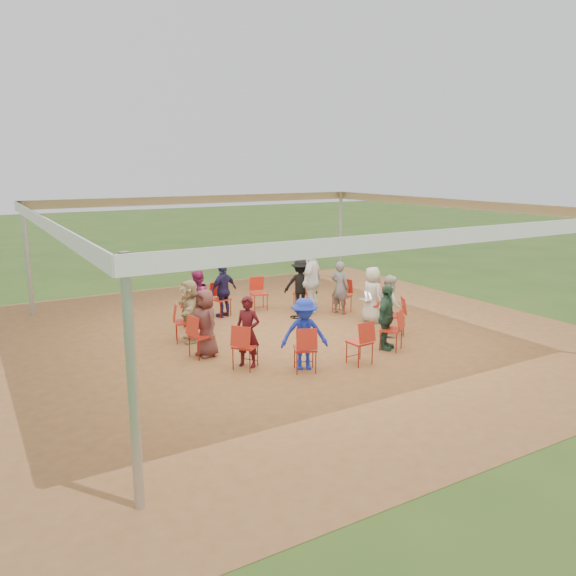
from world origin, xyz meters
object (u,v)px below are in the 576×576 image
person_seated_1 (340,288)px  chair_5 (193,309)px  chair_0 (376,304)px  chair_3 (259,294)px  person_seated_8 (304,334)px  chair_7 (201,336)px  chair_10 (360,342)px  person_seated_9 (386,317)px  chair_6 (184,322)px  laptop (367,297)px  person_seated_3 (224,290)px  chair_4 (221,299)px  chair_9 (305,349)px  person_seated_0 (372,295)px  standing_person (312,281)px  person_seated_10 (390,305)px  cable_coil (296,317)px  person_seated_5 (189,311)px  person_seated_6 (206,323)px  chair_11 (391,330)px  chair_12 (395,316)px  person_seated_7 (248,332)px  person_seated_2 (301,284)px  chair_1 (342,296)px  chair_2 (301,293)px  chair_8 (245,346)px  person_seated_4 (197,299)px

person_seated_1 → chair_5: bearing=54.4°
chair_0 → chair_3: same height
person_seated_8 → chair_7: bearing=155.1°
chair_10 → person_seated_9: 1.18m
chair_6 → laptop: 4.57m
person_seated_3 → person_seated_9: size_ratio=1.00×
chair_4 → person_seated_9: bearing=96.7°
chair_9 → person_seated_3: (0.29, 4.45, 0.26)m
person_seated_0 → standing_person: (-0.88, 1.44, 0.19)m
chair_9 → person_seated_10: 3.17m
chair_4 → person_seated_10: 4.46m
person_seated_8 → laptop: 3.69m
chair_10 → standing_person: size_ratio=0.50×
chair_10 → cable_coil: 3.70m
chair_6 → chair_7: size_ratio=1.00×
chair_10 → person_seated_5: person_seated_5 is taller
chair_10 → chair_7: bearing=138.5°
chair_6 → person_seated_6: (0.05, -1.14, 0.26)m
chair_11 → standing_person: 3.43m
chair_7 → person_seated_6: (0.12, 0.02, 0.26)m
chair_12 → person_seated_1: (0.02, 2.22, 0.26)m
person_seated_10 → person_seated_7: bearing=124.6°
chair_12 → person_seated_2: person_seated_2 is taller
chair_1 → person_seated_10: (-0.23, -2.20, 0.26)m
chair_0 → person_seated_9: 2.23m
chair_12 → person_seated_9: 1.18m
person_seated_6 → chair_7: bearing=-90.0°
chair_1 → person_seated_0: 1.18m
chair_12 → person_seated_6: (-4.38, 0.83, 0.26)m
person_seated_6 → standing_person: bearing=104.4°
chair_0 → person_seated_7: (-4.26, -1.30, 0.26)m
chair_9 → person_seated_5: person_seated_5 is taller
chair_7 → chair_3: bearing=124.6°
chair_10 → cable_coil: (0.72, 3.60, -0.43)m
chair_0 → person_seated_10: (-0.45, -1.06, 0.26)m
chair_9 → person_seated_5: (-1.23, 2.91, 0.26)m
chair_2 → person_seated_2: (-0.07, -0.09, 0.26)m
chair_4 → chair_11: bearing=96.9°
person_seated_1 → chair_9: bearing=111.3°
chair_2 → chair_0: bearing=152.3°
chair_8 → person_seated_9: (3.13, -0.47, 0.26)m
chair_6 → person_seated_7: 2.23m
chair_7 → person_seated_10: person_seated_10 is taller
chair_3 → person_seated_6: bearing=56.4°
chair_4 → person_seated_6: (-1.55, -2.76, 0.26)m
person_seated_4 → laptop: size_ratio=4.47×
cable_coil → person_seated_2: bearing=50.9°
chair_5 → chair_11: (3.01, -3.80, 0.00)m
chair_6 → person_seated_10: 4.74m
chair_4 → person_seated_7: 3.93m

